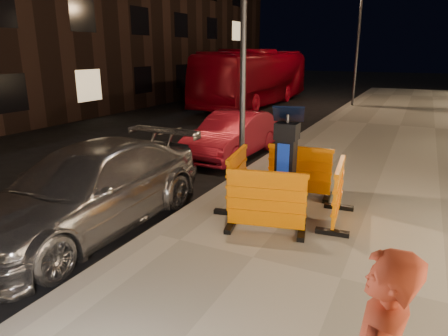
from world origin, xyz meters
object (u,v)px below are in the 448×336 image
at_px(barrier_back, 299,171).
at_px(barrier_front, 266,202).
at_px(barrier_bldgside, 338,193).
at_px(car_red, 233,156).
at_px(bus_doubledecker, 255,105).
at_px(barrier_kerbside, 237,178).
at_px(parking_kiosk, 286,163).
at_px(car_silver, 92,227).

bearing_deg(barrier_back, barrier_front, -94.74).
height_order(barrier_bldgside, car_red, barrier_bldgside).
bearing_deg(bus_doubledecker, barrier_kerbside, -68.89).
bearing_deg(barrier_front, barrier_back, 77.26).
bearing_deg(parking_kiosk, car_red, 118.84).
bearing_deg(barrier_kerbside, parking_kiosk, -99.74).
distance_m(barrier_front, car_silver, 3.13).
xyz_separation_m(parking_kiosk, barrier_front, (0.00, -0.95, -0.41)).
height_order(parking_kiosk, barrier_back, parking_kiosk).
bearing_deg(parking_kiosk, bus_doubledecker, 106.11).
bearing_deg(car_silver, parking_kiosk, 32.54).
bearing_deg(barrier_bldgside, barrier_kerbside, 84.26).
xyz_separation_m(parking_kiosk, barrier_back, (0.00, 0.95, -0.41)).
bearing_deg(barrier_back, bus_doubledecker, 110.52).
xyz_separation_m(car_silver, bus_doubledecker, (-3.74, 16.91, 0.00)).
height_order(parking_kiosk, barrier_bldgside, parking_kiosk).
relative_size(parking_kiosk, barrier_bldgside, 1.40).
xyz_separation_m(parking_kiosk, car_red, (-2.78, 3.75, -1.07)).
xyz_separation_m(barrier_kerbside, car_silver, (-1.97, -1.85, -0.67)).
bearing_deg(barrier_front, parking_kiosk, 77.26).
bearing_deg(barrier_bldgside, barrier_front, 129.26).
bearing_deg(car_red, barrier_bldgside, -43.26).
relative_size(barrier_back, car_silver, 0.27).
height_order(parking_kiosk, bus_doubledecker, parking_kiosk).
height_order(barrier_front, barrier_bldgside, same).
distance_m(parking_kiosk, barrier_kerbside, 1.03).
relative_size(barrier_kerbside, barrier_bldgside, 1.00).
relative_size(barrier_front, car_silver, 0.27).
distance_m(parking_kiosk, bus_doubledecker, 16.51).
distance_m(car_red, bus_doubledecker, 11.97).
height_order(barrier_bldgside, bus_doubledecker, bus_doubledecker).
height_order(barrier_front, bus_doubledecker, bus_doubledecker).
bearing_deg(barrier_kerbside, bus_doubledecker, 11.02).
distance_m(barrier_back, car_red, 4.00).
distance_m(parking_kiosk, barrier_bldgside, 1.03).
height_order(barrier_kerbside, car_silver, barrier_kerbside).
height_order(barrier_front, car_silver, barrier_front).
bearing_deg(barrier_back, barrier_bldgside, -49.74).
distance_m(barrier_back, bus_doubledecker, 15.62).
bearing_deg(barrier_back, car_red, 130.10).
height_order(parking_kiosk, car_red, parking_kiosk).
bearing_deg(barrier_back, parking_kiosk, -94.74).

